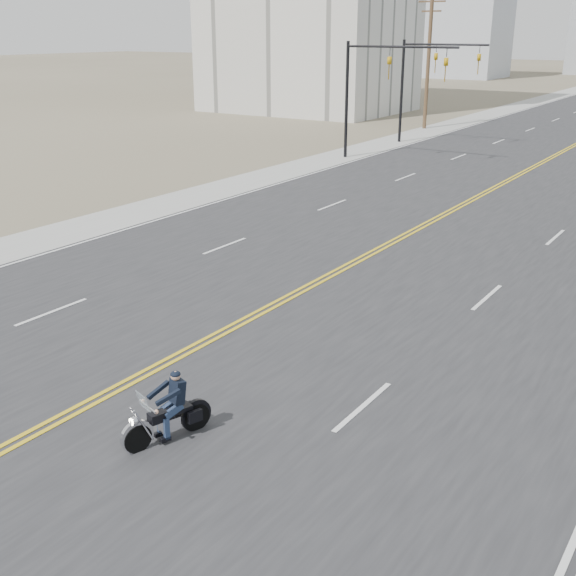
{
  "coord_description": "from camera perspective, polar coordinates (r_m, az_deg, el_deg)",
  "views": [
    {
      "loc": [
        11.17,
        -8.3,
        7.61
      ],
      "look_at": [
        1.94,
        5.73,
        1.6
      ],
      "focal_mm": 45.0,
      "sensor_mm": 36.0,
      "label": 1
    }
  ],
  "objects": [
    {
      "name": "haze_bldg_a",
      "position": [
        131.7,
        13.7,
        20.67
      ],
      "size": [
        14.0,
        12.0,
        22.0
      ],
      "primitive_type": "cube",
      "color": "#B7BCC6",
      "rests_on": "ground"
    },
    {
      "name": "traffic_mast_left",
      "position": [
        45.13,
        7.05,
        16.17
      ],
      "size": [
        7.1,
        0.26,
        7.0
      ],
      "color": "black",
      "rests_on": "ground"
    },
    {
      "name": "traffic_mast_far",
      "position": [
        52.53,
        10.79,
        16.39
      ],
      "size": [
        6.1,
        0.26,
        7.0
      ],
      "color": "black",
      "rests_on": "ground"
    },
    {
      "name": "motorcyclist",
      "position": [
        14.35,
        -9.6,
        -9.34
      ],
      "size": [
        1.31,
        1.98,
        1.43
      ],
      "primitive_type": null,
      "rotation": [
        0.0,
        0.0,
        2.83
      ],
      "color": "black",
      "rests_on": "ground"
    },
    {
      "name": "ground_plane",
      "position": [
        15.86,
        -17.78,
        -10.02
      ],
      "size": [
        400.0,
        400.0,
        0.0
      ],
      "primitive_type": "plane",
      "color": "#776D56",
      "rests_on": "ground"
    },
    {
      "name": "utility_pole_left",
      "position": [
        61.11,
        11.04,
        17.37
      ],
      "size": [
        2.2,
        0.3,
        10.5
      ],
      "color": "brown",
      "rests_on": "ground"
    },
    {
      "name": "sidewalk_left",
      "position": [
        81.87,
        17.62,
        13.49
      ],
      "size": [
        3.0,
        200.0,
        0.01
      ],
      "primitive_type": "cube",
      "color": "#A5A5A0",
      "rests_on": "ground"
    },
    {
      "name": "haze_bldg_f",
      "position": [
        151.22,
        10.07,
        19.58
      ],
      "size": [
        12.0,
        12.0,
        16.0
      ],
      "primitive_type": "cube",
      "color": "#ADB2B7",
      "rests_on": "ground"
    }
  ]
}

